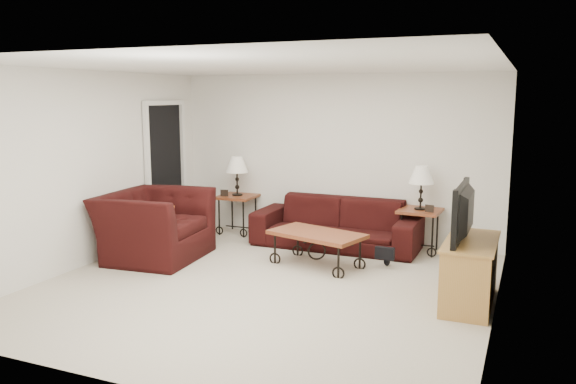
% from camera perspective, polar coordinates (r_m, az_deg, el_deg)
% --- Properties ---
extents(ground, '(5.00, 5.00, 0.00)m').
position_cam_1_polar(ground, '(6.76, -2.35, -9.30)').
color(ground, beige).
rests_on(ground, ground).
extents(wall_back, '(5.00, 0.02, 2.50)m').
position_cam_1_polar(wall_back, '(8.78, 4.60, 3.40)').
color(wall_back, white).
rests_on(wall_back, ground).
extents(wall_front, '(5.00, 0.02, 2.50)m').
position_cam_1_polar(wall_front, '(4.38, -16.60, -3.15)').
color(wall_front, white).
rests_on(wall_front, ground).
extents(wall_left, '(0.02, 5.00, 2.50)m').
position_cam_1_polar(wall_left, '(7.87, -19.12, 2.20)').
color(wall_left, white).
rests_on(wall_left, ground).
extents(wall_right, '(0.02, 5.00, 2.50)m').
position_cam_1_polar(wall_right, '(5.86, 20.24, -0.21)').
color(wall_right, white).
rests_on(wall_right, ground).
extents(ceiling, '(5.00, 5.00, 0.00)m').
position_cam_1_polar(ceiling, '(6.41, -2.50, 12.36)').
color(ceiling, white).
rests_on(ceiling, wall_back).
extents(doorway, '(0.08, 0.94, 2.04)m').
position_cam_1_polar(doorway, '(9.16, -12.00, 2.03)').
color(doorway, black).
rests_on(doorway, ground).
extents(sofa, '(2.39, 0.94, 0.70)m').
position_cam_1_polar(sofa, '(8.41, 4.78, -3.09)').
color(sofa, black).
rests_on(sofa, ground).
extents(side_table_left, '(0.58, 0.58, 0.62)m').
position_cam_1_polar(side_table_left, '(9.24, -5.00, -2.21)').
color(side_table_left, brown).
rests_on(side_table_left, ground).
extents(side_table_right, '(0.59, 0.59, 0.61)m').
position_cam_1_polar(side_table_right, '(8.32, 12.84, -3.75)').
color(side_table_right, brown).
rests_on(side_table_right, ground).
extents(lamp_left, '(0.36, 0.36, 0.62)m').
position_cam_1_polar(lamp_left, '(9.14, -5.05, 1.58)').
color(lamp_left, black).
rests_on(lamp_left, side_table_left).
extents(lamp_right, '(0.37, 0.37, 0.61)m').
position_cam_1_polar(lamp_right, '(8.20, 13.00, 0.41)').
color(lamp_right, black).
rests_on(lamp_right, side_table_right).
extents(photo_frame_left, '(0.12, 0.04, 0.10)m').
position_cam_1_polar(photo_frame_left, '(9.12, -6.30, -0.09)').
color(photo_frame_left, black).
rests_on(photo_frame_left, side_table_left).
extents(photo_frame_right, '(0.12, 0.05, 0.10)m').
position_cam_1_polar(photo_frame_right, '(8.07, 13.79, -1.60)').
color(photo_frame_right, black).
rests_on(photo_frame_right, side_table_right).
extents(coffee_table, '(1.32, 0.94, 0.45)m').
position_cam_1_polar(coffee_table, '(7.49, 2.86, -5.65)').
color(coffee_table, brown).
rests_on(coffee_table, ground).
extents(armchair, '(1.33, 1.49, 0.90)m').
position_cam_1_polar(armchair, '(8.00, -13.04, -3.23)').
color(armchair, black).
rests_on(armchair, ground).
extents(throw_pillow, '(0.14, 0.41, 0.41)m').
position_cam_1_polar(throw_pillow, '(7.86, -12.39, -2.91)').
color(throw_pillow, '#B64C17').
rests_on(throw_pillow, armchair).
extents(tv_stand, '(0.48, 1.15, 0.69)m').
position_cam_1_polar(tv_stand, '(6.42, 17.51, -7.56)').
color(tv_stand, '#A8763E').
rests_on(tv_stand, ground).
extents(television, '(0.14, 1.03, 0.59)m').
position_cam_1_polar(television, '(6.27, 17.62, -1.92)').
color(television, black).
rests_on(television, tv_stand).
extents(backpack, '(0.43, 0.35, 0.49)m').
position_cam_1_polar(backpack, '(7.59, 9.77, -5.41)').
color(backpack, black).
rests_on(backpack, ground).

